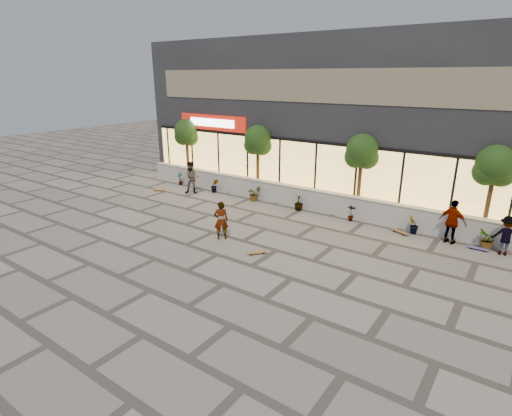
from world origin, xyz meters
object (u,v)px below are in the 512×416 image
Objects in this scene: tree_mideast at (362,153)px; skateboard_right_far at (478,248)px; skater_right_near at (453,222)px; skateboard_right_near at (400,232)px; skateboard_center at (257,252)px; skater_right_far at (506,236)px; skateboard_left at (159,190)px; tree_west at (186,134)px; skater_center at (221,220)px; tree_midwest at (258,142)px; skater_left at (192,178)px; tree_east at (495,168)px.

skateboard_right_far is (5.55, -1.50, -2.91)m from tree_mideast.
tree_mideast is 6.44m from skateboard_right_far.
skater_right_near is 2.13m from skateboard_right_near.
skateboard_center is (-1.28, -6.78, -2.91)m from tree_mideast.
skater_right_far is 17.56m from skateboard_left.
skateboard_right_near is (14.05, -1.50, -2.90)m from tree_west.
skateboard_left is (-7.73, 3.46, -0.75)m from skater_center.
tree_midwest is at bearing 5.23° from skater_right_near.
tree_midwest is 2.40× the size of skater_center.
skater_right_near is at bearing 169.04° from skater_center.
skater_left is at bearing -144.78° from tree_midwest.
skater_right_far is (0.87, -1.40, -2.21)m from tree_east.
tree_midwest reaches higher than skateboard_left.
tree_west reaches higher than skateboard_right_near.
tree_mideast reaches higher than skater_right_far.
tree_midwest is at bearing -16.12° from skater_right_far.
tree_west and tree_midwest have the same top height.
skater_center reaches higher than skateboard_center.
skater_left is 2.52× the size of skateboard_right_far.
skater_center is 2.35× the size of skateboard_center.
tree_east is (11.50, 0.00, 0.00)m from tree_midwest.
skater_right_far reaches higher than skateboard_right_near.
skateboard_right_near is (-1.95, -0.10, -0.83)m from skater_right_near.
skater_right_near is 15.70m from skateboard_left.
tree_midwest is 2.11× the size of skater_left.
skater_right_near reaches higher than skateboard_left.
skater_center is at bearing -117.79° from tree_mideast.
tree_east is at bearing 49.93° from skateboard_right_near.
tree_east is 17.11m from skateboard_left.
skateboard_right_near is 3.00m from skateboard_right_far.
tree_east is at bearing 92.03° from skateboard_right_far.
skateboard_left is at bearing -4.63° from skater_right_far.
tree_mideast reaches higher than skater_center.
tree_west is 16.19m from skater_right_near.
skater_right_far is (15.46, 0.78, -0.16)m from skater_left.
tree_east is at bearing -12.70° from skateboard_left.
tree_midwest is 2.54× the size of skater_right_far.
tree_midwest is 5.49× the size of skateboard_left.
tree_west reaches higher than skateboard_left.
skater_right_far is 2.09× the size of skateboard_right_far.
tree_west is 10.57m from skater_center.
skater_right_far is at bearing -6.46° from tree_midwest.
tree_mideast is (6.00, 0.00, 0.00)m from tree_midwest.
skateboard_center is 0.97× the size of skateboard_left.
tree_east is 2.14× the size of skater_right_near.
tree_west is at bearing 105.70° from skater_left.
skateboard_left is 0.97× the size of skateboard_right_far.
tree_east is 5.49× the size of skateboard_left.
skateboard_right_near is at bearing 6.13° from skateboard_center.
tree_mideast reaches higher than skater_left.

